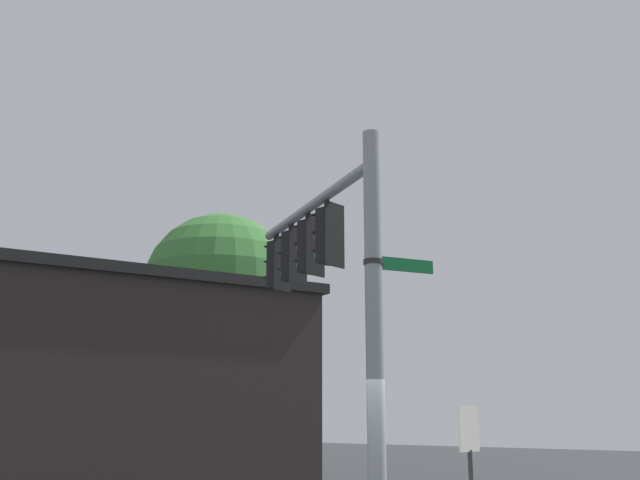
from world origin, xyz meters
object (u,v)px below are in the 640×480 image
object	(u,v)px
traffic_light_mid_outer	(291,256)
traffic_light_nearest_pole	(327,236)
historical_marker	(470,450)
traffic_light_arm_end	(276,265)
street_name_sign	(388,264)
traffic_light_mid_inner	(308,247)

from	to	relation	value
traffic_light_mid_outer	traffic_light_nearest_pole	bearing A→B (deg)	-114.93
historical_marker	traffic_light_arm_end	bearing A→B (deg)	91.57
street_name_sign	historical_marker	distance (m)	3.49
traffic_light_mid_outer	traffic_light_arm_end	xyz separation A→B (m)	(0.40, 0.85, 0.00)
historical_marker	traffic_light_mid_outer	bearing A→B (deg)	97.90
traffic_light_mid_inner	traffic_light_nearest_pole	bearing A→B (deg)	-114.93
traffic_light_mid_outer	street_name_sign	size ratio (longest dim) A/B	1.12
traffic_light_nearest_pole	street_name_sign	world-z (taller)	traffic_light_nearest_pole
traffic_light_arm_end	street_name_sign	world-z (taller)	traffic_light_arm_end
street_name_sign	traffic_light_mid_inner	bearing A→B (deg)	70.93
traffic_light_mid_outer	historical_marker	size ratio (longest dim) A/B	0.62
traffic_light_nearest_pole	historical_marker	size ratio (longest dim) A/B	0.62
traffic_light_nearest_pole	historical_marker	bearing A→B (deg)	-57.45
traffic_light_nearest_pole	traffic_light_mid_outer	distance (m)	1.88
traffic_light_nearest_pole	traffic_light_arm_end	xyz separation A→B (m)	(1.19, 2.55, 0.00)
historical_marker	traffic_light_nearest_pole	bearing A→B (deg)	122.55
traffic_light_mid_inner	historical_marker	xyz separation A→B (m)	(0.92, -2.91, -3.84)
traffic_light_arm_end	historical_marker	xyz separation A→B (m)	(0.13, -4.61, -3.84)
traffic_light_mid_inner	street_name_sign	distance (m)	2.95
traffic_light_mid_outer	historical_marker	world-z (taller)	traffic_light_mid_outer
traffic_light_nearest_pole	traffic_light_mid_outer	xyz separation A→B (m)	(0.79, 1.70, 0.00)
traffic_light_mid_inner	traffic_light_mid_outer	bearing A→B (deg)	65.07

